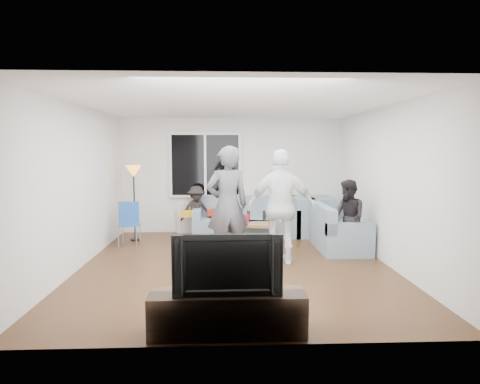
{
  "coord_description": "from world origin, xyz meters",
  "views": [
    {
      "loc": [
        -0.19,
        -6.51,
        1.9
      ],
      "look_at": [
        0.1,
        0.6,
        1.15
      ],
      "focal_mm": 30.31,
      "sensor_mm": 36.0,
      "label": 1
    }
  ],
  "objects_px": {
    "tv_console": "(228,313)",
    "spectator_back": "(196,211)",
    "floor_lamp": "(134,203)",
    "spectator_right": "(348,218)",
    "sofa_back_section": "(246,217)",
    "player_right": "(281,207)",
    "television": "(227,263)",
    "player_left": "(227,206)",
    "sofa_right_section": "(336,224)",
    "coffee_table": "(247,232)",
    "side_chair": "(129,224)"
  },
  "relations": [
    {
      "from": "tv_console",
      "to": "television",
      "type": "height_order",
      "value": "television"
    },
    {
      "from": "tv_console",
      "to": "sofa_back_section",
      "type": "bearing_deg",
      "value": 84.62
    },
    {
      "from": "floor_lamp",
      "to": "player_left",
      "type": "height_order",
      "value": "player_left"
    },
    {
      "from": "floor_lamp",
      "to": "spectator_back",
      "type": "relative_size",
      "value": 1.41
    },
    {
      "from": "player_left",
      "to": "player_right",
      "type": "relative_size",
      "value": 1.03
    },
    {
      "from": "player_right",
      "to": "television",
      "type": "distance_m",
      "value": 2.74
    },
    {
      "from": "side_chair",
      "to": "tv_console",
      "type": "xyz_separation_m",
      "value": [
        1.89,
        -3.92,
        -0.21
      ]
    },
    {
      "from": "player_right",
      "to": "floor_lamp",
      "type": "bearing_deg",
      "value": -27.52
    },
    {
      "from": "floor_lamp",
      "to": "player_right",
      "type": "height_order",
      "value": "player_right"
    },
    {
      "from": "player_right",
      "to": "sofa_right_section",
      "type": "bearing_deg",
      "value": -130.15
    },
    {
      "from": "player_right",
      "to": "spectator_back",
      "type": "bearing_deg",
      "value": -49.19
    },
    {
      "from": "side_chair",
      "to": "spectator_back",
      "type": "relative_size",
      "value": 0.78
    },
    {
      "from": "sofa_back_section",
      "to": "player_right",
      "type": "distance_m",
      "value": 2.31
    },
    {
      "from": "coffee_table",
      "to": "side_chair",
      "type": "xyz_separation_m",
      "value": [
        -2.35,
        -0.32,
        0.23
      ]
    },
    {
      "from": "spectator_back",
      "to": "coffee_table",
      "type": "bearing_deg",
      "value": -45.24
    },
    {
      "from": "sofa_back_section",
      "to": "player_right",
      "type": "relative_size",
      "value": 1.21
    },
    {
      "from": "side_chair",
      "to": "player_right",
      "type": "bearing_deg",
      "value": -38.44
    },
    {
      "from": "coffee_table",
      "to": "floor_lamp",
      "type": "relative_size",
      "value": 0.71
    },
    {
      "from": "floor_lamp",
      "to": "spectator_right",
      "type": "relative_size",
      "value": 1.14
    },
    {
      "from": "side_chair",
      "to": "tv_console",
      "type": "bearing_deg",
      "value": -77.05
    },
    {
      "from": "side_chair",
      "to": "tv_console",
      "type": "relative_size",
      "value": 0.54
    },
    {
      "from": "coffee_table",
      "to": "spectator_back",
      "type": "bearing_deg",
      "value": 152.7
    },
    {
      "from": "sofa_right_section",
      "to": "player_right",
      "type": "bearing_deg",
      "value": 133.9
    },
    {
      "from": "coffee_table",
      "to": "side_chair",
      "type": "height_order",
      "value": "side_chair"
    },
    {
      "from": "floor_lamp",
      "to": "television",
      "type": "bearing_deg",
      "value": -66.86
    },
    {
      "from": "floor_lamp",
      "to": "tv_console",
      "type": "height_order",
      "value": "floor_lamp"
    },
    {
      "from": "sofa_right_section",
      "to": "spectator_back",
      "type": "distance_m",
      "value": 2.99
    },
    {
      "from": "sofa_back_section",
      "to": "coffee_table",
      "type": "height_order",
      "value": "sofa_back_section"
    },
    {
      "from": "floor_lamp",
      "to": "player_left",
      "type": "distance_m",
      "value": 2.66
    },
    {
      "from": "floor_lamp",
      "to": "tv_console",
      "type": "distance_m",
      "value": 4.85
    },
    {
      "from": "spectator_back",
      "to": "side_chair",
      "type": "bearing_deg",
      "value": -163.14
    },
    {
      "from": "player_left",
      "to": "sofa_right_section",
      "type": "bearing_deg",
      "value": -165.98
    },
    {
      "from": "sofa_back_section",
      "to": "sofa_right_section",
      "type": "relative_size",
      "value": 1.15
    },
    {
      "from": "sofa_right_section",
      "to": "side_chair",
      "type": "relative_size",
      "value": 2.33
    },
    {
      "from": "sofa_back_section",
      "to": "spectator_back",
      "type": "height_order",
      "value": "spectator_back"
    },
    {
      "from": "sofa_right_section",
      "to": "coffee_table",
      "type": "height_order",
      "value": "sofa_right_section"
    },
    {
      "from": "sofa_back_section",
      "to": "side_chair",
      "type": "relative_size",
      "value": 2.67
    },
    {
      "from": "player_right",
      "to": "tv_console",
      "type": "bearing_deg",
      "value": 76.3
    },
    {
      "from": "sofa_back_section",
      "to": "player_left",
      "type": "xyz_separation_m",
      "value": [
        -0.42,
        -2.16,
        0.55
      ]
    },
    {
      "from": "spectator_back",
      "to": "television",
      "type": "relative_size",
      "value": 1.01
    },
    {
      "from": "floor_lamp",
      "to": "tv_console",
      "type": "relative_size",
      "value": 0.97
    },
    {
      "from": "television",
      "to": "spectator_right",
      "type": "bearing_deg",
      "value": 54.17
    },
    {
      "from": "side_chair",
      "to": "spectator_back",
      "type": "xyz_separation_m",
      "value": [
        1.26,
        0.88,
        0.12
      ]
    },
    {
      "from": "spectator_right",
      "to": "spectator_back",
      "type": "height_order",
      "value": "spectator_right"
    },
    {
      "from": "player_left",
      "to": "spectator_right",
      "type": "bearing_deg",
      "value": 176.03
    },
    {
      "from": "coffee_table",
      "to": "player_left",
      "type": "xyz_separation_m",
      "value": [
        -0.43,
        -1.63,
        0.78
      ]
    },
    {
      "from": "coffee_table",
      "to": "tv_console",
      "type": "bearing_deg",
      "value": -96.12
    },
    {
      "from": "tv_console",
      "to": "player_left",
      "type": "bearing_deg",
      "value": 89.4
    },
    {
      "from": "tv_console",
      "to": "spectator_back",
      "type": "bearing_deg",
      "value": 97.5
    },
    {
      "from": "sofa_right_section",
      "to": "tv_console",
      "type": "height_order",
      "value": "sofa_right_section"
    }
  ]
}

